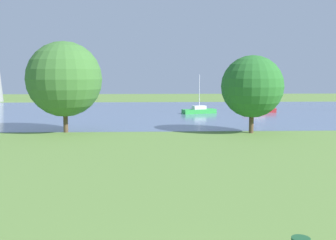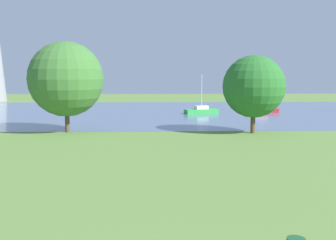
% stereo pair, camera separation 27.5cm
% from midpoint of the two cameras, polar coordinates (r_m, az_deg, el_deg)
% --- Properties ---
extents(ground_plane, '(160.00, 160.00, 0.00)m').
position_cam_midpoint_polar(ground_plane, '(31.11, -1.04, -3.83)').
color(ground_plane, olive).
extents(water_surface, '(140.00, 40.00, 0.02)m').
position_cam_midpoint_polar(water_surface, '(58.86, -1.69, 1.16)').
color(water_surface, slate).
rests_on(water_surface, ground).
extents(sailboat_green, '(5.03, 2.85, 5.51)m').
position_cam_midpoint_polar(sailboat_green, '(56.72, 4.33, 1.38)').
color(sailboat_green, green).
rests_on(sailboat_green, water_surface).
extents(sailboat_red, '(4.93, 1.99, 7.97)m').
position_cam_midpoint_polar(sailboat_red, '(59.94, 12.76, 1.55)').
color(sailboat_red, red).
rests_on(sailboat_red, water_surface).
extents(tree_west_near, '(7.20, 7.20, 8.73)m').
position_cam_midpoint_polar(tree_west_near, '(39.53, -14.81, 5.67)').
color(tree_west_near, brown).
rests_on(tree_west_near, ground).
extents(tree_east_far, '(5.90, 5.90, 7.39)m').
position_cam_midpoint_polar(tree_east_far, '(38.59, 11.76, 4.71)').
color(tree_east_far, brown).
rests_on(tree_east_far, ground).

